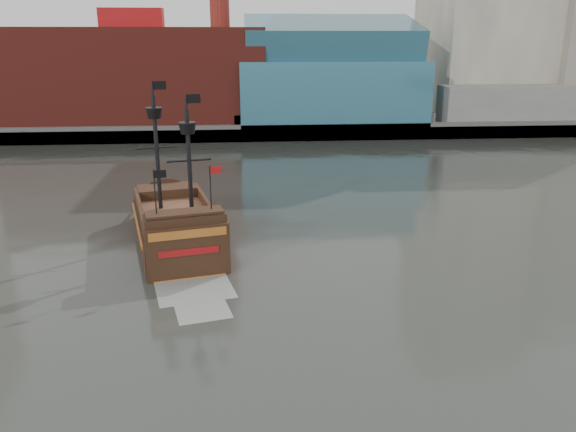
{
  "coord_description": "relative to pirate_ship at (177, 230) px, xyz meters",
  "views": [
    {
      "loc": [
        -4.96,
        -24.74,
        15.5
      ],
      "look_at": [
        -1.95,
        11.24,
        4.0
      ],
      "focal_mm": 35.0,
      "sensor_mm": 36.0,
      "label": 1
    }
  ],
  "objects": [
    {
      "name": "pirate_ship",
      "position": [
        0.0,
        0.0,
        0.0
      ],
      "size": [
        9.17,
        18.53,
        13.32
      ],
      "rotation": [
        0.0,
        0.0,
        0.23
      ],
      "color": "black",
      "rests_on": "ground"
    },
    {
      "name": "seawall",
      "position": [
        10.17,
        45.46,
        0.09
      ],
      "size": [
        220.0,
        1.0,
        2.6
      ],
      "primitive_type": "cube",
      "color": "#4C4C49",
      "rests_on": "ground"
    },
    {
      "name": "ground",
      "position": [
        10.17,
        -17.04,
        -1.21
      ],
      "size": [
        400.0,
        400.0,
        0.0
      ],
      "primitive_type": "plane",
      "color": "#272924",
      "rests_on": "ground"
    },
    {
      "name": "promenade_far",
      "position": [
        10.17,
        74.96,
        -0.21
      ],
      "size": [
        220.0,
        60.0,
        2.0
      ],
      "primitive_type": "cube",
      "color": "slate",
      "rests_on": "ground"
    }
  ]
}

